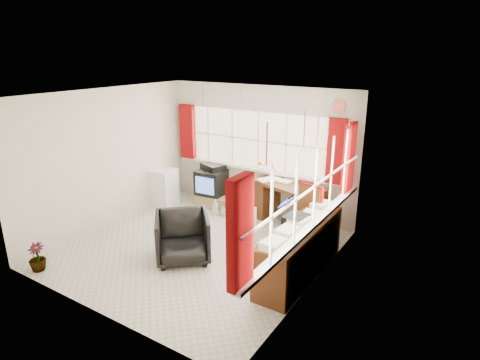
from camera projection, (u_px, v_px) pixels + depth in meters
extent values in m
plane|color=beige|center=(198.00, 248.00, 6.61)|extent=(4.00, 4.00, 0.00)
plane|color=beige|center=(259.00, 150.00, 7.83)|extent=(4.00, 0.00, 4.00)
plane|color=beige|center=(87.00, 221.00, 4.61)|extent=(4.00, 0.00, 4.00)
plane|color=beige|center=(108.00, 158.00, 7.23)|extent=(0.00, 4.00, 4.00)
plane|color=beige|center=(316.00, 201.00, 5.20)|extent=(0.00, 4.00, 4.00)
plane|color=white|center=(192.00, 94.00, 5.83)|extent=(4.00, 4.00, 0.00)
plane|color=#FFEDC9|center=(259.00, 140.00, 7.75)|extent=(3.60, 0.00, 3.60)
cube|color=white|center=(257.00, 170.00, 7.90)|extent=(3.70, 0.12, 0.05)
cube|color=white|center=(208.00, 134.00, 8.35)|extent=(0.03, 0.02, 1.10)
cube|color=white|center=(232.00, 137.00, 8.04)|extent=(0.03, 0.02, 1.10)
cube|color=white|center=(258.00, 140.00, 7.74)|extent=(0.03, 0.02, 1.10)
cube|color=white|center=(286.00, 144.00, 7.44)|extent=(0.03, 0.02, 1.10)
cube|color=white|center=(317.00, 148.00, 7.13)|extent=(0.03, 0.02, 1.10)
plane|color=#FFEDC9|center=(316.00, 186.00, 5.15)|extent=(0.00, 3.60, 3.60)
cube|color=white|center=(311.00, 227.00, 5.35)|extent=(0.12, 3.70, 0.05)
cube|color=white|center=(271.00, 218.00, 4.19)|extent=(0.02, 0.03, 1.10)
cube|color=white|center=(296.00, 200.00, 4.67)|extent=(0.02, 0.03, 1.10)
cube|color=white|center=(315.00, 186.00, 5.16)|extent=(0.02, 0.03, 1.10)
cube|color=white|center=(331.00, 174.00, 5.64)|extent=(0.02, 0.03, 1.10)
cube|color=white|center=(345.00, 165.00, 6.12)|extent=(0.02, 0.03, 1.10)
cube|color=#960B08|center=(188.00, 132.00, 8.54)|extent=(0.35, 0.10, 1.15)
cube|color=#960B08|center=(337.00, 152.00, 6.87)|extent=(0.35, 0.10, 1.15)
cube|color=#960B08|center=(349.00, 158.00, 6.48)|extent=(0.10, 0.35, 1.15)
cube|color=#960B08|center=(240.00, 233.00, 3.82)|extent=(0.10, 0.35, 1.15)
cube|color=silver|center=(259.00, 99.00, 7.48)|extent=(3.95, 0.08, 0.48)
cube|color=silver|center=(318.00, 124.00, 4.91)|extent=(0.08, 3.95, 0.48)
cube|color=#572914|center=(289.00, 185.00, 7.34)|extent=(1.49, 1.02, 0.06)
cube|color=#572914|center=(268.00, 198.00, 7.84)|extent=(0.47, 0.67, 0.72)
cube|color=#572914|center=(310.00, 213.00, 7.09)|extent=(0.47, 0.67, 0.72)
cube|color=white|center=(289.00, 183.00, 7.33)|extent=(0.31, 0.36, 0.02)
cube|color=white|center=(289.00, 183.00, 7.33)|extent=(0.31, 0.36, 0.02)
cube|color=white|center=(289.00, 183.00, 7.33)|extent=(0.31, 0.36, 0.02)
cube|color=white|center=(289.00, 183.00, 7.33)|extent=(0.31, 0.36, 0.02)
cylinder|color=#FFA70A|center=(272.00, 179.00, 7.58)|extent=(0.09, 0.09, 0.02)
cylinder|color=#FFA70A|center=(272.00, 170.00, 7.53)|extent=(0.02, 0.02, 0.34)
cone|color=#FFA70A|center=(273.00, 163.00, 7.49)|extent=(0.16, 0.15, 0.14)
cube|color=black|center=(300.00, 250.00, 6.51)|extent=(0.55, 0.55, 0.04)
cylinder|color=silver|center=(300.00, 236.00, 6.44)|extent=(0.06, 0.06, 0.53)
cube|color=#572914|center=(301.00, 221.00, 6.36)|extent=(0.53, 0.52, 0.06)
cube|color=#572914|center=(310.00, 201.00, 6.42)|extent=(0.41, 0.15, 0.51)
cube|color=#960B08|center=(311.00, 200.00, 6.41)|extent=(0.45, 0.16, 0.53)
imported|color=black|center=(183.00, 237.00, 6.16)|extent=(1.14, 1.15, 0.75)
cube|color=white|center=(245.00, 237.00, 6.92)|extent=(0.43, 0.21, 0.08)
cube|color=white|center=(236.00, 218.00, 6.93)|extent=(0.04, 0.13, 0.54)
cube|color=white|center=(239.00, 219.00, 6.89)|extent=(0.04, 0.13, 0.54)
cube|color=white|center=(242.00, 219.00, 6.86)|extent=(0.04, 0.13, 0.54)
cube|color=white|center=(245.00, 220.00, 6.82)|extent=(0.04, 0.13, 0.54)
cube|color=white|center=(248.00, 221.00, 6.79)|extent=(0.04, 0.13, 0.54)
cube|color=white|center=(251.00, 222.00, 6.75)|extent=(0.04, 0.13, 0.54)
cube|color=white|center=(254.00, 223.00, 6.71)|extent=(0.04, 0.13, 0.54)
cube|color=#572914|center=(300.00, 250.00, 5.77)|extent=(0.50, 2.00, 0.75)
cube|color=white|center=(274.00, 245.00, 5.01)|extent=(0.24, 0.32, 0.10)
cube|color=white|center=(288.00, 233.00, 5.33)|extent=(0.24, 0.32, 0.10)
cube|color=white|center=(300.00, 222.00, 5.66)|extent=(0.24, 0.32, 0.10)
cube|color=white|center=(311.00, 213.00, 5.98)|extent=(0.24, 0.32, 0.10)
cube|color=white|center=(321.00, 205.00, 6.30)|extent=(0.24, 0.32, 0.10)
cube|color=black|center=(296.00, 219.00, 5.73)|extent=(0.32, 0.39, 0.12)
cube|color=#A68853|center=(228.00, 203.00, 8.23)|extent=(1.40, 0.50, 0.25)
cube|color=black|center=(211.00, 182.00, 8.31)|extent=(0.60, 0.55, 0.51)
cube|color=#4F72E2|center=(205.00, 186.00, 8.09)|extent=(0.43, 0.06, 0.35)
cube|color=black|center=(213.00, 187.00, 8.44)|extent=(0.68, 0.56, 0.22)
cube|color=black|center=(213.00, 178.00, 8.38)|extent=(0.63, 0.52, 0.21)
cube|color=black|center=(213.00, 168.00, 8.31)|extent=(0.58, 0.48, 0.20)
cube|color=white|center=(164.00, 187.00, 8.35)|extent=(0.49, 0.49, 0.78)
cube|color=silver|center=(165.00, 187.00, 8.02)|extent=(0.02, 0.02, 0.41)
imported|color=silver|center=(215.00, 207.00, 7.91)|extent=(0.16, 0.17, 0.32)
imported|color=#81C1BD|center=(223.00, 211.00, 7.87)|extent=(0.13, 0.13, 0.20)
imported|color=black|center=(37.00, 257.00, 5.89)|extent=(0.32, 0.32, 0.43)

